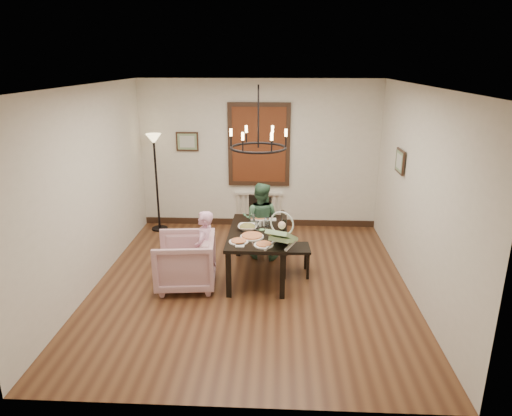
# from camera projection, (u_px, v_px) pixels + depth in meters

# --- Properties ---
(room_shell) EXTENTS (4.51, 5.00, 2.81)m
(room_shell) POSITION_uv_depth(u_px,v_px,m) (252.00, 184.00, 6.58)
(room_shell) COLOR brown
(room_shell) RESTS_ON ground
(dining_table) EXTENTS (0.86, 1.52, 0.71)m
(dining_table) POSITION_uv_depth(u_px,v_px,m) (258.00, 236.00, 6.75)
(dining_table) COLOR black
(dining_table) RESTS_ON room_shell
(chair_far) EXTENTS (0.51, 0.51, 0.91)m
(chair_far) POSITION_uv_depth(u_px,v_px,m) (256.00, 224.00, 7.73)
(chair_far) COLOR black
(chair_far) RESTS_ON room_shell
(chair_right) EXTENTS (0.44, 0.44, 0.96)m
(chair_right) POSITION_uv_depth(u_px,v_px,m) (296.00, 245.00, 6.82)
(chair_right) COLOR black
(chair_right) RESTS_ON room_shell
(armchair) EXTENTS (0.92, 0.90, 0.76)m
(armchair) POSITION_uv_depth(u_px,v_px,m) (185.00, 261.00, 6.48)
(armchair) COLOR #CF9FA7
(armchair) RESTS_ON room_shell
(elderly_woman) EXTENTS (0.28, 0.38, 0.95)m
(elderly_woman) POSITION_uv_depth(u_px,v_px,m) (205.00, 257.00, 6.42)
(elderly_woman) COLOR #E7A3C5
(elderly_woman) RESTS_ON room_shell
(seated_man) EXTENTS (0.59, 0.51, 1.05)m
(seated_man) POSITION_uv_depth(u_px,v_px,m) (260.00, 227.00, 7.41)
(seated_man) COLOR #3E6849
(seated_man) RESTS_ON room_shell
(baby_bouncer) EXTENTS (0.52, 0.60, 0.32)m
(baby_bouncer) POSITION_uv_depth(u_px,v_px,m) (282.00, 234.00, 6.16)
(baby_bouncer) COLOR #A5D693
(baby_bouncer) RESTS_ON dining_table
(salad_bowl) EXTENTS (0.35, 0.35, 0.09)m
(salad_bowl) POSITION_uv_depth(u_px,v_px,m) (248.00, 227.00, 6.75)
(salad_bowl) COLOR white
(salad_bowl) RESTS_ON dining_table
(pizza_platter) EXTENTS (0.34, 0.34, 0.04)m
(pizza_platter) POSITION_uv_depth(u_px,v_px,m) (252.00, 236.00, 6.47)
(pizza_platter) COLOR tan
(pizza_platter) RESTS_ON dining_table
(drinking_glass) EXTENTS (0.07, 0.07, 0.13)m
(drinking_glass) POSITION_uv_depth(u_px,v_px,m) (257.00, 226.00, 6.75)
(drinking_glass) COLOR silver
(drinking_glass) RESTS_ON dining_table
(window_blinds) EXTENTS (1.00, 0.03, 1.40)m
(window_blinds) POSITION_uv_depth(u_px,v_px,m) (259.00, 145.00, 8.50)
(window_blinds) COLOR #521F10
(window_blinds) RESTS_ON room_shell
(radiator) EXTENTS (0.92, 0.12, 0.62)m
(radiator) POSITION_uv_depth(u_px,v_px,m) (259.00, 208.00, 8.91)
(radiator) COLOR silver
(radiator) RESTS_ON room_shell
(picture_back) EXTENTS (0.42, 0.03, 0.36)m
(picture_back) POSITION_uv_depth(u_px,v_px,m) (187.00, 142.00, 8.56)
(picture_back) COLOR black
(picture_back) RESTS_ON room_shell
(picture_right) EXTENTS (0.03, 0.42, 0.36)m
(picture_right) POSITION_uv_depth(u_px,v_px,m) (400.00, 161.00, 6.90)
(picture_right) COLOR black
(picture_right) RESTS_ON room_shell
(floor_lamp) EXTENTS (0.30, 0.30, 1.80)m
(floor_lamp) POSITION_uv_depth(u_px,v_px,m) (157.00, 184.00, 8.52)
(floor_lamp) COLOR black
(floor_lamp) RESTS_ON room_shell
(chandelier) EXTENTS (0.80, 0.80, 0.04)m
(chandelier) POSITION_uv_depth(u_px,v_px,m) (258.00, 148.00, 6.34)
(chandelier) COLOR black
(chandelier) RESTS_ON room_shell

